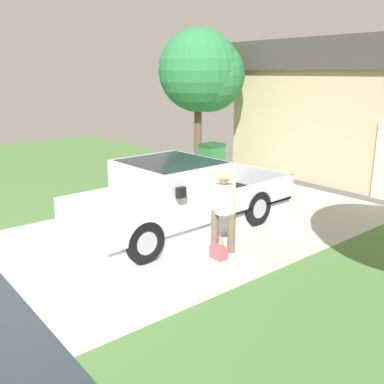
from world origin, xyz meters
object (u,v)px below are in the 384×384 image
(pickup_truck, at_px, (173,201))
(neighbor_tree, at_px, (203,72))
(handbag, at_px, (219,252))
(person_with_hat, at_px, (224,206))
(wheeled_trash_bin, at_px, (212,157))

(pickup_truck, xyz_separation_m, neighbor_tree, (-4.01, 4.29, 2.70))
(handbag, xyz_separation_m, neighbor_tree, (-5.71, 4.49, 3.27))
(pickup_truck, bearing_deg, handbag, 171.45)
(pickup_truck, xyz_separation_m, person_with_hat, (1.47, 0.12, 0.22))
(handbag, bearing_deg, pickup_truck, 173.14)
(pickup_truck, relative_size, handbag, 12.39)
(neighbor_tree, bearing_deg, wheeled_trash_bin, 13.58)
(person_with_hat, bearing_deg, pickup_truck, -13.69)
(pickup_truck, distance_m, wheeled_trash_bin, 5.68)
(handbag, relative_size, neighbor_tree, 0.09)
(pickup_truck, relative_size, person_with_hat, 3.23)
(wheeled_trash_bin, bearing_deg, person_with_hat, -40.04)
(neighbor_tree, bearing_deg, person_with_hat, -37.25)
(pickup_truck, height_order, wheeled_trash_bin, pickup_truck)
(person_with_hat, bearing_deg, wheeled_trash_bin, -58.55)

